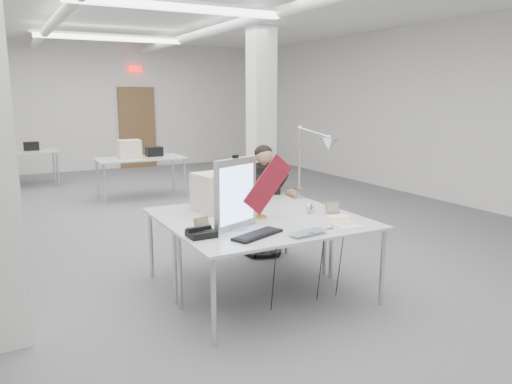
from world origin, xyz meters
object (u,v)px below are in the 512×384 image
(desk_main, at_px, (283,229))
(office_chair, at_px, (262,208))
(bankers_lamp, at_px, (257,203))
(architect_lamp, at_px, (312,157))
(laptop, at_px, (312,235))
(seated_person, at_px, (264,182))
(beige_monitor, at_px, (217,192))
(monitor, at_px, (236,194))
(desk_phone, at_px, (201,234))

(desk_main, bearing_deg, office_chair, 68.08)
(bankers_lamp, bearing_deg, architect_lamp, 38.35)
(desk_main, distance_m, laptop, 0.35)
(seated_person, xyz_separation_m, beige_monitor, (-0.84, -0.53, 0.05))
(office_chair, height_order, monitor, monitor)
(bankers_lamp, relative_size, architect_lamp, 0.30)
(seated_person, distance_m, architect_lamp, 0.78)
(desk_phone, bearing_deg, monitor, 14.82)
(monitor, distance_m, architect_lamp, 1.35)
(laptop, bearing_deg, beige_monitor, 95.76)
(laptop, bearing_deg, office_chair, 65.03)
(bankers_lamp, height_order, desk_phone, bankers_lamp)
(laptop, height_order, bankers_lamp, bankers_lamp)
(desk_phone, bearing_deg, laptop, -27.48)
(bankers_lamp, xyz_separation_m, beige_monitor, (-0.22, 0.47, 0.04))
(laptop, height_order, desk_phone, desk_phone)
(desk_main, relative_size, seated_person, 2.19)
(office_chair, height_order, beige_monitor, office_chair)
(office_chair, distance_m, monitor, 1.69)
(seated_person, relative_size, beige_monitor, 2.01)
(seated_person, relative_size, laptop, 2.35)
(seated_person, bearing_deg, desk_phone, -116.01)
(beige_monitor, distance_m, architect_lamp, 1.12)
(office_chair, height_order, laptop, office_chair)
(bankers_lamp, bearing_deg, office_chair, 76.01)
(laptop, bearing_deg, desk_phone, 143.92)
(monitor, bearing_deg, desk_phone, 171.80)
(office_chair, xyz_separation_m, beige_monitor, (-0.84, -0.58, 0.37))
(seated_person, bearing_deg, office_chair, 108.85)
(desk_main, distance_m, office_chair, 1.59)
(seated_person, bearing_deg, beige_monitor, -129.04)
(beige_monitor, bearing_deg, laptop, -84.01)
(desk_phone, xyz_separation_m, architect_lamp, (1.57, 0.68, 0.47))
(seated_person, height_order, desk_phone, seated_person)
(beige_monitor, xyz_separation_m, architect_lamp, (1.07, -0.13, 0.30))
(office_chair, relative_size, monitor, 1.83)
(desk_phone, relative_size, beige_monitor, 0.55)
(seated_person, xyz_separation_m, laptop, (-0.51, -1.76, -0.13))
(desk_main, height_order, beige_monitor, beige_monitor)
(beige_monitor, bearing_deg, desk_phone, -130.27)
(monitor, height_order, laptop, monitor)
(monitor, height_order, architect_lamp, architect_lamp)
(monitor, bearing_deg, architect_lamp, 2.29)
(bankers_lamp, distance_m, architect_lamp, 0.98)
(laptop, xyz_separation_m, beige_monitor, (-0.33, 1.24, 0.18))
(seated_person, bearing_deg, architect_lamp, -51.89)
(office_chair, height_order, desk_phone, office_chair)
(bankers_lamp, xyz_separation_m, desk_phone, (-0.72, -0.35, -0.12))
(desk_main, height_order, seated_person, seated_person)
(laptop, height_order, architect_lamp, architect_lamp)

